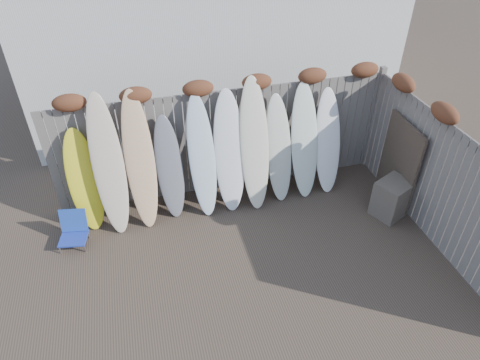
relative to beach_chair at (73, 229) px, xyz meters
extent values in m
plane|color=#493A2D|center=(2.71, -1.55, -0.26)|extent=(80.00, 80.00, 0.00)
cube|color=slate|center=(2.71, 0.85, 0.74)|extent=(6.00, 0.10, 2.00)
cube|color=slate|center=(5.71, 0.85, 0.79)|extent=(0.10, 0.10, 2.10)
ellipsoid|color=brown|center=(0.31, 0.81, 1.84)|extent=(0.52, 0.28, 0.28)
ellipsoid|color=brown|center=(1.31, 0.81, 1.84)|extent=(0.52, 0.28, 0.28)
ellipsoid|color=brown|center=(2.31, 0.81, 1.84)|extent=(0.52, 0.28, 0.28)
ellipsoid|color=brown|center=(3.31, 0.81, 1.84)|extent=(0.52, 0.28, 0.28)
ellipsoid|color=brown|center=(4.31, 0.81, 1.84)|extent=(0.52, 0.28, 0.28)
ellipsoid|color=brown|center=(5.31, 0.81, 1.84)|extent=(0.52, 0.28, 0.28)
cube|color=slate|center=(5.71, -1.35, 0.74)|extent=(0.10, 4.40, 2.00)
ellipsoid|color=brown|center=(5.67, -0.95, 1.84)|extent=(0.28, 0.56, 0.28)
ellipsoid|color=brown|center=(5.67, 0.15, 1.84)|extent=(0.28, 0.56, 0.28)
cube|color=#223AAC|center=(-0.02, -0.10, -0.10)|extent=(0.48, 0.44, 0.03)
cube|color=#2349B0|center=(0.02, 0.10, 0.11)|extent=(0.44, 0.20, 0.39)
cylinder|color=#B5B4BC|center=(-0.24, -0.22, -0.18)|extent=(0.02, 0.02, 0.16)
cylinder|color=silver|center=(-0.18, 0.09, -0.18)|extent=(0.02, 0.02, 0.16)
cylinder|color=#A3A2A9|center=(0.15, -0.29, -0.18)|extent=(0.02, 0.02, 0.16)
cylinder|color=silver|center=(0.20, 0.02, -0.18)|extent=(0.02, 0.02, 0.16)
cube|color=#6A5D4F|center=(5.38, -0.69, 0.08)|extent=(0.73, 0.68, 0.68)
cube|color=#4A382D|center=(5.62, -0.33, 0.53)|extent=(0.09, 1.06, 1.59)
ellipsoid|color=yellow|center=(0.28, 0.47, 0.60)|extent=(0.58, 0.67, 1.72)
ellipsoid|color=beige|center=(0.72, 0.37, 0.88)|extent=(0.53, 0.82, 2.29)
ellipsoid|color=#F09875|center=(1.22, 0.39, 0.87)|extent=(0.50, 0.81, 2.26)
ellipsoid|color=slate|center=(1.68, 0.44, 0.62)|extent=(0.48, 0.65, 1.77)
ellipsoid|color=silver|center=(2.24, 0.39, 0.78)|extent=(0.47, 0.75, 2.09)
ellipsoid|color=white|center=(2.72, 0.41, 0.79)|extent=(0.60, 0.79, 2.10)
ellipsoid|color=#EDE6C9|center=(3.16, 0.37, 0.87)|extent=(0.55, 0.83, 2.28)
ellipsoid|color=silver|center=(3.63, 0.42, 0.69)|extent=(0.49, 0.70, 1.91)
ellipsoid|color=white|center=(4.12, 0.43, 0.76)|extent=(0.52, 0.74, 2.06)
ellipsoid|color=white|center=(4.58, 0.43, 0.69)|extent=(0.51, 0.70, 1.90)
camera|label=1|loc=(1.32, -5.60, 4.81)|focal=32.00mm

